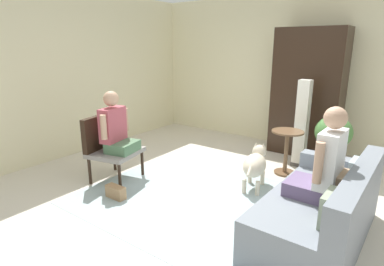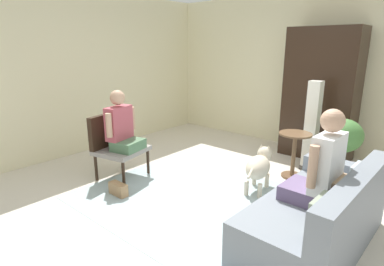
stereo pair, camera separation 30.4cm
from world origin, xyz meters
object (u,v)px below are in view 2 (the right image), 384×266
couch (320,217)px  round_end_table (294,150)px  potted_plant (343,143)px  column_lamp (312,127)px  person_on_armchair (122,126)px  armoire_cabinet (321,95)px  armchair (115,141)px  person_on_couch (321,167)px  handbag (118,189)px  dog (259,166)px

couch → round_end_table: (-0.89, 1.43, 0.11)m
potted_plant → column_lamp: (-0.52, 0.22, 0.09)m
couch → potted_plant: 1.72m
person_on_armchair → armoire_cabinet: size_ratio=0.39×
armchair → person_on_couch: size_ratio=1.02×
armchair → person_on_couch: 2.89m
couch → armchair: (-2.91, -0.25, 0.23)m
person_on_armchair → handbag: 0.91m
column_lamp → armoire_cabinet: (-0.15, 0.67, 0.40)m
dog → potted_plant: (0.74, 0.97, 0.24)m
person_on_couch → round_end_table: size_ratio=1.35×
person_on_armchair → handbag: bearing=-45.0°
couch → armchair: 2.92m
couch → potted_plant: (-0.32, 1.67, 0.29)m
person_on_armchair → column_lamp: column_lamp is taller
armchair → round_end_table: bearing=39.7°
person_on_armchair → dog: person_on_armchair is taller
armchair → column_lamp: (2.07, 2.14, 0.15)m
potted_plant → handbag: (-2.02, -2.30, -0.51)m
dog → potted_plant: potted_plant is taller
armoire_cabinet → dog: bearing=-92.2°
dog → person_on_armchair: bearing=-151.8°
person_on_couch → handbag: 2.49m
round_end_table → column_lamp: 0.54m
person_on_armchair → potted_plant: bearing=37.6°
armchair → round_end_table: (2.01, 1.67, -0.12)m
potted_plant → armoire_cabinet: armoire_cabinet is taller
armchair → potted_plant: 3.22m
potted_plant → person_on_armchair: bearing=-142.4°
round_end_table → potted_plant: size_ratio=0.73×
person_on_armchair → armoire_cabinet: armoire_cabinet is taller
person_on_armchair → handbag: size_ratio=3.06×
armoire_cabinet → person_on_couch: bearing=-69.9°
couch → armoire_cabinet: armoire_cabinet is taller
armoire_cabinet → handbag: bearing=-113.1°
person_on_armchair → armoire_cabinet: bearing=57.4°
armchair → couch: bearing=4.9°
armchair → armoire_cabinet: bearing=55.6°
armchair → round_end_table: size_ratio=1.38×
armchair → potted_plant: (2.59, 1.91, 0.06)m
dog → handbag: size_ratio=3.00×
armchair → dog: (1.85, 0.95, -0.19)m
person_on_couch → potted_plant: (-0.28, 1.69, -0.22)m
column_lamp → handbag: (-1.50, -2.52, -0.60)m
couch → person_on_couch: size_ratio=1.95×
dog → potted_plant: size_ratio=0.90×
armchair → person_on_couch: bearing=4.4°
column_lamp → handbag: column_lamp is taller
armchair → handbag: bearing=-34.1°
dog → armoire_cabinet: 2.00m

